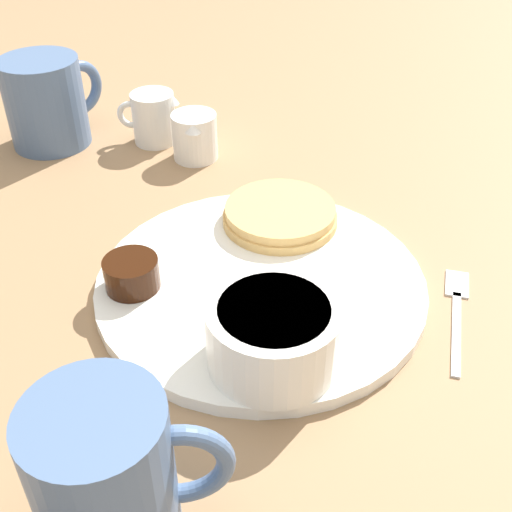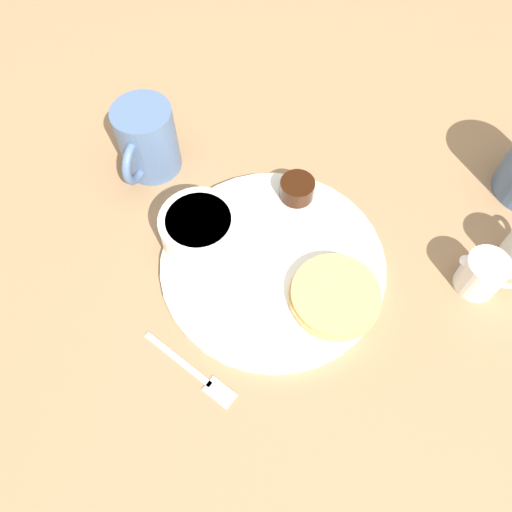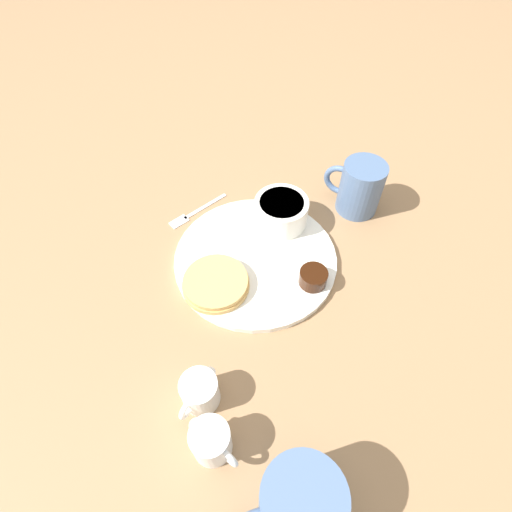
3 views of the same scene
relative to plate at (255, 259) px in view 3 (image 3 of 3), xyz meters
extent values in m
plane|color=#93704C|center=(0.00, 0.00, -0.01)|extent=(4.00, 4.00, 0.00)
cylinder|color=white|center=(0.00, 0.00, 0.00)|extent=(0.29, 0.29, 0.01)
cylinder|color=tan|center=(0.09, 0.00, 0.01)|extent=(0.11, 0.11, 0.01)
cylinder|color=tan|center=(0.09, 0.00, 0.02)|extent=(0.11, 0.11, 0.01)
cylinder|color=white|center=(-0.09, -0.03, 0.03)|extent=(0.10, 0.10, 0.05)
cylinder|color=white|center=(-0.09, -0.03, 0.05)|extent=(0.08, 0.08, 0.01)
cylinder|color=black|center=(-0.03, 0.10, 0.02)|extent=(0.05, 0.05, 0.03)
cylinder|color=white|center=(-0.11, -0.02, 0.02)|extent=(0.04, 0.04, 0.03)
sphere|color=white|center=(-0.11, -0.02, 0.04)|extent=(0.02, 0.02, 0.02)
cylinder|color=slate|center=(-0.24, 0.04, 0.05)|extent=(0.08, 0.08, 0.10)
torus|color=slate|center=(-0.22, 0.00, 0.05)|extent=(0.03, 0.07, 0.07)
cylinder|color=white|center=(0.22, 0.13, 0.02)|extent=(0.05, 0.05, 0.05)
torus|color=white|center=(0.25, 0.13, 0.02)|extent=(0.03, 0.02, 0.03)
cone|color=white|center=(0.20, 0.12, 0.04)|extent=(0.02, 0.02, 0.01)
cylinder|color=white|center=(0.25, 0.19, 0.02)|extent=(0.05, 0.05, 0.06)
torus|color=white|center=(0.25, 0.21, 0.03)|extent=(0.01, 0.04, 0.03)
cone|color=white|center=(0.25, 0.16, 0.05)|extent=(0.02, 0.02, 0.01)
cube|color=silver|center=(-0.02, -0.17, 0.00)|extent=(0.10, 0.01, 0.00)
cube|color=silver|center=(0.04, -0.17, 0.00)|extent=(0.04, 0.02, 0.00)
cylinder|color=slate|center=(0.22, 0.31, 0.05)|extent=(0.09, 0.09, 0.10)
camera|label=1|loc=(-0.42, -0.09, 0.36)|focal=45.00mm
camera|label=2|loc=(0.16, -0.26, 0.56)|focal=35.00mm
camera|label=3|loc=(0.29, 0.31, 0.57)|focal=28.00mm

